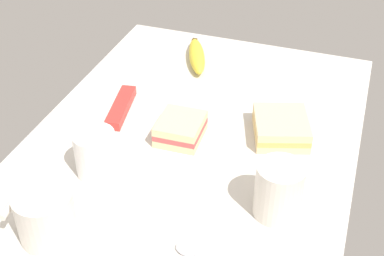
{
  "coord_description": "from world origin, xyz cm",
  "views": [
    {
      "loc": [
        -79.47,
        -27.61,
        67.22
      ],
      "look_at": [
        0.0,
        0.0,
        5.0
      ],
      "focal_mm": 49.68,
      "sensor_mm": 36.0,
      "label": 1
    }
  ],
  "objects_px": {
    "coffee_mug_spare": "(279,190)",
    "sandwich_side": "(281,128)",
    "coffee_mug_black": "(96,153)",
    "snack_bar": "(121,107)",
    "banana": "(197,56)",
    "coffee_mug_milky": "(45,216)",
    "paper_napkin": "(279,75)",
    "sandwich_main": "(180,129)"
  },
  "relations": [
    {
      "from": "coffee_mug_spare",
      "to": "banana",
      "type": "bearing_deg",
      "value": 33.46
    },
    {
      "from": "coffee_mug_black",
      "to": "snack_bar",
      "type": "distance_m",
      "value": 0.2
    },
    {
      "from": "sandwich_main",
      "to": "sandwich_side",
      "type": "xyz_separation_m",
      "value": [
        0.07,
        -0.19,
        0.0
      ]
    },
    {
      "from": "coffee_mug_milky",
      "to": "snack_bar",
      "type": "xyz_separation_m",
      "value": [
        0.36,
        0.04,
        -0.04
      ]
    },
    {
      "from": "coffee_mug_black",
      "to": "banana",
      "type": "height_order",
      "value": "coffee_mug_black"
    },
    {
      "from": "sandwich_side",
      "to": "snack_bar",
      "type": "bearing_deg",
      "value": 93.82
    },
    {
      "from": "coffee_mug_milky",
      "to": "coffee_mug_spare",
      "type": "distance_m",
      "value": 0.38
    },
    {
      "from": "snack_bar",
      "to": "paper_napkin",
      "type": "xyz_separation_m",
      "value": [
        0.26,
        -0.29,
        -0.01
      ]
    },
    {
      "from": "sandwich_main",
      "to": "banana",
      "type": "bearing_deg",
      "value": 12.6
    },
    {
      "from": "coffee_mug_milky",
      "to": "sandwich_side",
      "type": "height_order",
      "value": "coffee_mug_milky"
    },
    {
      "from": "coffee_mug_black",
      "to": "coffee_mug_spare",
      "type": "height_order",
      "value": "coffee_mug_spare"
    },
    {
      "from": "coffee_mug_spare",
      "to": "banana",
      "type": "xyz_separation_m",
      "value": [
        0.44,
        0.29,
        -0.03
      ]
    },
    {
      "from": "coffee_mug_spare",
      "to": "sandwich_main",
      "type": "bearing_deg",
      "value": 58.08
    },
    {
      "from": "coffee_mug_milky",
      "to": "sandwich_main",
      "type": "relative_size",
      "value": 1.2
    },
    {
      "from": "coffee_mug_milky",
      "to": "snack_bar",
      "type": "bearing_deg",
      "value": 6.86
    },
    {
      "from": "coffee_mug_milky",
      "to": "coffee_mug_black",
      "type": "bearing_deg",
      "value": -0.53
    },
    {
      "from": "sandwich_side",
      "to": "coffee_mug_spare",
      "type": "bearing_deg",
      "value": -170.29
    },
    {
      "from": "coffee_mug_spare",
      "to": "paper_napkin",
      "type": "distance_m",
      "value": 0.46
    },
    {
      "from": "sandwich_side",
      "to": "snack_bar",
      "type": "distance_m",
      "value": 0.34
    },
    {
      "from": "sandwich_side",
      "to": "banana",
      "type": "distance_m",
      "value": 0.35
    },
    {
      "from": "snack_bar",
      "to": "paper_napkin",
      "type": "relative_size",
      "value": 1.13
    },
    {
      "from": "coffee_mug_milky",
      "to": "sandwich_side",
      "type": "xyz_separation_m",
      "value": [
        0.38,
        -0.3,
        -0.02
      ]
    },
    {
      "from": "coffee_mug_milky",
      "to": "sandwich_side",
      "type": "relative_size",
      "value": 0.82
    },
    {
      "from": "snack_bar",
      "to": "banana",
      "type": "bearing_deg",
      "value": -29.04
    },
    {
      "from": "sandwich_side",
      "to": "paper_napkin",
      "type": "bearing_deg",
      "value": 12.09
    },
    {
      "from": "coffee_mug_milky",
      "to": "coffee_mug_spare",
      "type": "relative_size",
      "value": 1.14
    },
    {
      "from": "coffee_mug_black",
      "to": "coffee_mug_milky",
      "type": "bearing_deg",
      "value": 179.47
    },
    {
      "from": "banana",
      "to": "coffee_mug_spare",
      "type": "bearing_deg",
      "value": -146.54
    },
    {
      "from": "sandwich_main",
      "to": "snack_bar",
      "type": "height_order",
      "value": "sandwich_main"
    },
    {
      "from": "snack_bar",
      "to": "coffee_mug_spare",
      "type": "bearing_deg",
      "value": -126.76
    },
    {
      "from": "coffee_mug_black",
      "to": "sandwich_main",
      "type": "relative_size",
      "value": 0.96
    },
    {
      "from": "coffee_mug_milky",
      "to": "sandwich_side",
      "type": "bearing_deg",
      "value": -37.87
    },
    {
      "from": "paper_napkin",
      "to": "coffee_mug_spare",
      "type": "bearing_deg",
      "value": -169.02
    },
    {
      "from": "coffee_mug_spare",
      "to": "coffee_mug_black",
      "type": "bearing_deg",
      "value": 91.26
    },
    {
      "from": "coffee_mug_spare",
      "to": "sandwich_side",
      "type": "distance_m",
      "value": 0.22
    },
    {
      "from": "coffee_mug_black",
      "to": "sandwich_main",
      "type": "bearing_deg",
      "value": -36.4
    },
    {
      "from": "coffee_mug_spare",
      "to": "snack_bar",
      "type": "height_order",
      "value": "coffee_mug_spare"
    },
    {
      "from": "banana",
      "to": "snack_bar",
      "type": "distance_m",
      "value": 0.27
    },
    {
      "from": "coffee_mug_spare",
      "to": "banana",
      "type": "relative_size",
      "value": 0.61
    },
    {
      "from": "banana",
      "to": "snack_bar",
      "type": "relative_size",
      "value": 1.15
    },
    {
      "from": "coffee_mug_black",
      "to": "paper_napkin",
      "type": "height_order",
      "value": "coffee_mug_black"
    },
    {
      "from": "coffee_mug_black",
      "to": "coffee_mug_milky",
      "type": "relative_size",
      "value": 0.8
    }
  ]
}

